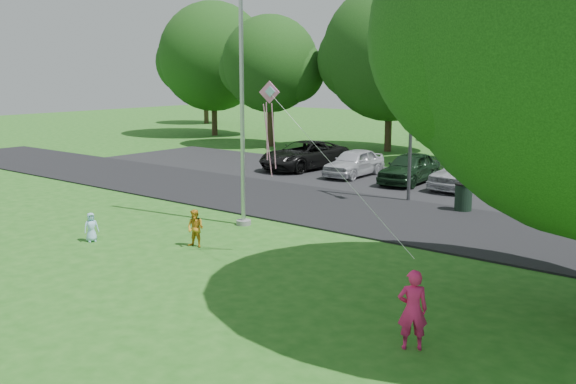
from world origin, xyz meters
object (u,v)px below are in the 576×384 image
Objects in this scene: street_lamp at (416,100)px; woman at (413,310)px; trash_can at (463,198)px; child_blue at (91,227)px; kite at (272,111)px; child_yellow at (195,228)px; flagpole at (242,100)px.

street_lamp is 4.31× the size of woman.
trash_can is 0.69× the size of woman.
kite reaches higher than child_blue.
child_blue is at bearing -164.04° from child_yellow.
woman reaches higher than trash_can.
street_lamp reaches higher than kite.
kite is at bearing -3.68° from child_yellow.
trash_can is 1.18× the size of child_blue.
flagpole reaches higher than woman.
woman reaches higher than child_yellow.
child_blue is 6.91m from kite.
child_blue is (-7.12, -10.97, -0.09)m from trash_can.
street_lamp is at bearing 171.90° from trash_can.
child_yellow reaches higher than trash_can.
flagpole reaches higher than trash_can.
flagpole is 8.91× the size of child_yellow.
street_lamp is 14.00m from woman.
flagpole is at bearing -64.97° from woman.
flagpole reaches higher than kite.
woman is at bearing -37.83° from street_lamp.
child_yellow is (-4.20, -9.41, 0.03)m from trash_can.
child_blue is (-2.16, -4.47, -3.72)m from flagpole.
trash_can reaches higher than child_blue.
trash_can is 0.17× the size of kite.
flagpole reaches higher than child_yellow.
flagpole is at bearing -87.41° from street_lamp.
street_lamp is at bearing -3.00° from child_blue.
child_yellow is (0.76, -2.91, -3.61)m from flagpole.
woman is at bearing -70.73° from trash_can.
flagpole is 9.41× the size of trash_can.
trash_can is 13.08m from child_blue.
kite is at bearing -99.86° from trash_can.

